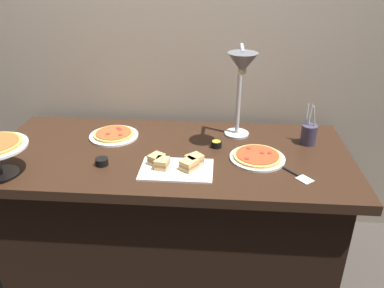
{
  "coord_description": "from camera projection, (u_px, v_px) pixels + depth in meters",
  "views": [
    {
      "loc": [
        0.26,
        -1.78,
        1.7
      ],
      "look_at": [
        0.12,
        0.0,
        0.81
      ],
      "focal_mm": 35.75,
      "sensor_mm": 36.0,
      "label": 1
    }
  ],
  "objects": [
    {
      "name": "ground_plane",
      "position": [
        173.0,
        260.0,
        2.36
      ],
      "size": [
        8.0,
        8.0,
        0.0
      ],
      "primitive_type": "plane",
      "color": "#38332D"
    },
    {
      "name": "back_wall",
      "position": [
        179.0,
        48.0,
        2.27
      ],
      "size": [
        4.4,
        0.04,
        2.4
      ],
      "primitive_type": "cube",
      "color": "tan",
      "rests_on": "ground_plane"
    },
    {
      "name": "buffet_table",
      "position": [
        171.0,
        209.0,
        2.19
      ],
      "size": [
        1.9,
        0.84,
        0.76
      ],
      "color": "black",
      "rests_on": "ground_plane"
    },
    {
      "name": "heat_lamp",
      "position": [
        242.0,
        73.0,
        1.91
      ],
      "size": [
        0.15,
        0.32,
        0.53
      ],
      "color": "#B7BABF",
      "rests_on": "buffet_table"
    },
    {
      "name": "pizza_plate_front",
      "position": [
        114.0,
        135.0,
        2.18
      ],
      "size": [
        0.28,
        0.28,
        0.03
      ],
      "color": "white",
      "rests_on": "buffet_table"
    },
    {
      "name": "pizza_plate_center",
      "position": [
        257.0,
        157.0,
        1.94
      ],
      "size": [
        0.28,
        0.28,
        0.03
      ],
      "color": "white",
      "rests_on": "buffet_table"
    },
    {
      "name": "sandwich_platter",
      "position": [
        177.0,
        165.0,
        1.85
      ],
      "size": [
        0.35,
        0.22,
        0.06
      ],
      "color": "white",
      "rests_on": "buffet_table"
    },
    {
      "name": "sauce_cup_near",
      "position": [
        102.0,
        161.0,
        1.89
      ],
      "size": [
        0.06,
        0.06,
        0.04
      ],
      "color": "black",
      "rests_on": "buffet_table"
    },
    {
      "name": "sauce_cup_far",
      "position": [
        216.0,
        144.0,
        2.06
      ],
      "size": [
        0.06,
        0.06,
        0.04
      ],
      "color": "black",
      "rests_on": "buffet_table"
    },
    {
      "name": "utensil_holder",
      "position": [
        309.0,
        134.0,
        2.08
      ],
      "size": [
        0.08,
        0.08,
        0.22
      ],
      "color": "#383347",
      "rests_on": "buffet_table"
    },
    {
      "name": "serving_spatula",
      "position": [
        298.0,
        176.0,
        1.8
      ],
      "size": [
        0.13,
        0.15,
        0.01
      ],
      "color": "#B7BABF",
      "rests_on": "buffet_table"
    }
  ]
}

